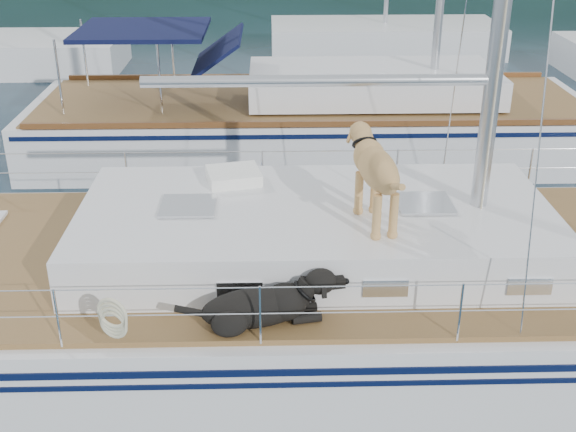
{
  "coord_description": "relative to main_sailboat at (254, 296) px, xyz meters",
  "views": [
    {
      "loc": [
        0.3,
        -7.22,
        5.06
      ],
      "look_at": [
        0.5,
        0.2,
        1.6
      ],
      "focal_mm": 45.0,
      "sensor_mm": 36.0,
      "label": 1
    }
  ],
  "objects": [
    {
      "name": "ground",
      "position": [
        -0.1,
        0.01,
        -0.68
      ],
      "size": [
        120.0,
        120.0,
        0.0
      ],
      "primitive_type": "plane",
      "color": "black",
      "rests_on": "ground"
    },
    {
      "name": "main_sailboat",
      "position": [
        0.0,
        0.0,
        0.0
      ],
      "size": [
        12.0,
        3.84,
        14.01
      ],
      "color": "white",
      "rests_on": "ground"
    },
    {
      "name": "neighbor_sailboat",
      "position": [
        1.14,
        6.66,
        -0.05
      ],
      "size": [
        11.0,
        3.5,
        13.3
      ],
      "color": "white",
      "rests_on": "ground"
    },
    {
      "name": "bg_boat_center",
      "position": [
        3.9,
        16.01,
        -0.23
      ],
      "size": [
        7.2,
        3.0,
        11.65
      ],
      "color": "white",
      "rests_on": "ground"
    }
  ]
}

